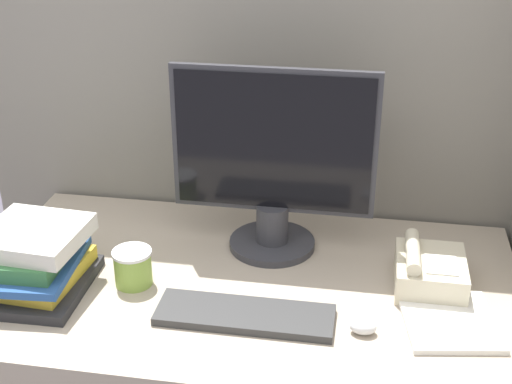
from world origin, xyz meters
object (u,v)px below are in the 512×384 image
object	(u,v)px
keyboard	(245,315)
book_stack	(35,260)
desk_telephone	(429,271)
monitor	(273,169)
mouse	(363,327)
coffee_cup	(133,267)

from	to	relation	value
keyboard	book_stack	world-z (taller)	book_stack
book_stack	desk_telephone	xyz separation A→B (m)	(0.97, 0.17, -0.04)
monitor	mouse	distance (m)	0.49
monitor	mouse	size ratio (longest dim) A/B	8.91
book_stack	coffee_cup	bearing A→B (deg)	13.71
mouse	desk_telephone	bearing A→B (deg)	55.58
monitor	desk_telephone	size ratio (longest dim) A/B	2.67
coffee_cup	desk_telephone	size ratio (longest dim) A/B	0.49
book_stack	desk_telephone	bearing A→B (deg)	9.98
monitor	keyboard	distance (m)	0.41
coffee_cup	keyboard	bearing A→B (deg)	-18.33
book_stack	mouse	bearing A→B (deg)	-3.85
keyboard	desk_telephone	size ratio (longest dim) A/B	2.06
mouse	book_stack	distance (m)	0.82
monitor	keyboard	size ratio (longest dim) A/B	1.29
keyboard	mouse	xyz separation A→B (m)	(0.28, -0.01, 0.01)
keyboard	book_stack	bearing A→B (deg)	175.25
desk_telephone	book_stack	bearing A→B (deg)	-170.02
coffee_cup	desk_telephone	xyz separation A→B (m)	(0.73, 0.11, -0.00)
mouse	coffee_cup	xyz separation A→B (m)	(-0.58, 0.11, 0.03)
book_stack	desk_telephone	size ratio (longest dim) A/B	1.45
coffee_cup	book_stack	world-z (taller)	book_stack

